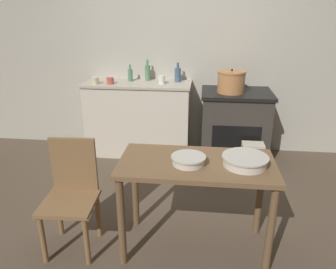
{
  "coord_description": "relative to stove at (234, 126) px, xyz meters",
  "views": [
    {
      "loc": [
        0.34,
        -2.68,
        1.81
      ],
      "look_at": [
        0.0,
        0.39,
        0.61
      ],
      "focal_mm": 35.0,
      "sensor_mm": 36.0,
      "label": 1
    }
  ],
  "objects": [
    {
      "name": "bottle_mid_left",
      "position": [
        -1.12,
        0.2,
        0.6
      ],
      "size": [
        0.07,
        0.07,
        0.26
      ],
      "color": "#517F5B",
      "rests_on": "counter_cabinet"
    },
    {
      "name": "work_table",
      "position": [
        -0.43,
        -1.74,
        0.19
      ],
      "size": [
        1.15,
        0.58,
        0.76
      ],
      "color": "brown",
      "rests_on": "ground_plane"
    },
    {
      "name": "cup_center",
      "position": [
        -1.54,
        -0.06,
        0.54
      ],
      "size": [
        0.09,
        0.09,
        0.08
      ],
      "primitive_type": "cylinder",
      "color": "#B74C42",
      "rests_on": "counter_cabinet"
    },
    {
      "name": "cup_center_left",
      "position": [
        -0.91,
        0.01,
        0.56
      ],
      "size": [
        0.08,
        0.08,
        0.1
      ],
      "primitive_type": "cylinder",
      "color": "silver",
      "rests_on": "counter_cabinet"
    },
    {
      "name": "mixing_bowl_small",
      "position": [
        -0.08,
        -1.76,
        0.36
      ],
      "size": [
        0.33,
        0.33,
        0.07
      ],
      "color": "silver",
      "rests_on": "work_table"
    },
    {
      "name": "ground_plane",
      "position": [
        -0.74,
        -1.24,
        -0.44
      ],
      "size": [
        14.0,
        14.0,
        0.0
      ],
      "primitive_type": "plane",
      "color": "brown"
    },
    {
      "name": "mixing_bowl_large",
      "position": [
        -0.49,
        -1.79,
        0.35
      ],
      "size": [
        0.25,
        0.25,
        0.06
      ],
      "color": "silver",
      "rests_on": "work_table"
    },
    {
      "name": "counter_cabinet",
      "position": [
        -1.22,
        0.06,
        0.03
      ],
      "size": [
        1.34,
        0.54,
        0.94
      ],
      "color": "beige",
      "rests_on": "ground_plane"
    },
    {
      "name": "stove",
      "position": [
        0.0,
        0.0,
        0.0
      ],
      "size": [
        0.84,
        0.66,
        0.88
      ],
      "color": "#38332D",
      "rests_on": "ground_plane"
    },
    {
      "name": "chair",
      "position": [
        -1.39,
        -1.8,
        0.03
      ],
      "size": [
        0.42,
        0.42,
        0.88
      ],
      "rotation": [
        0.0,
        0.0,
        0.05
      ],
      "color": "olive",
      "rests_on": "ground_plane"
    },
    {
      "name": "stock_pot",
      "position": [
        -0.08,
        -0.06,
        0.56
      ],
      "size": [
        0.33,
        0.33,
        0.28
      ],
      "color": "#B77A47",
      "rests_on": "stove"
    },
    {
      "name": "bottle_left",
      "position": [
        -0.73,
        0.16,
        0.6
      ],
      "size": [
        0.08,
        0.08,
        0.24
      ],
      "color": "#3D5675",
      "rests_on": "counter_cabinet"
    },
    {
      "name": "wall_back",
      "position": [
        -0.74,
        0.35,
        0.83
      ],
      "size": [
        8.0,
        0.07,
        2.55
      ],
      "color": "#B2AD9E",
      "rests_on": "ground_plane"
    },
    {
      "name": "cup_center_right",
      "position": [
        -1.72,
        -0.08,
        0.54
      ],
      "size": [
        0.09,
        0.09,
        0.08
      ],
      "primitive_type": "cylinder",
      "color": "beige",
      "rests_on": "counter_cabinet"
    },
    {
      "name": "bottle_far_left",
      "position": [
        -1.33,
        0.13,
        0.58
      ],
      "size": [
        0.06,
        0.06,
        0.21
      ],
      "color": "#517F5B",
      "rests_on": "counter_cabinet"
    },
    {
      "name": "flour_sack",
      "position": [
        0.17,
        -0.49,
        -0.24
      ],
      "size": [
        0.24,
        0.17,
        0.41
      ],
      "primitive_type": "cube",
      "color": "beige",
      "rests_on": "ground_plane"
    }
  ]
}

